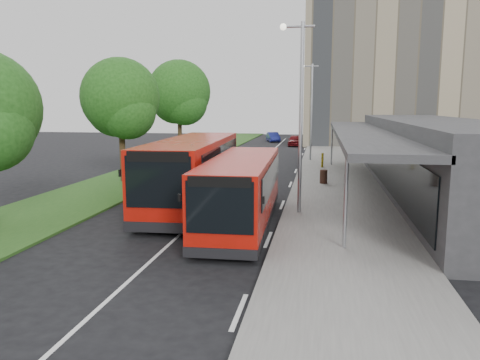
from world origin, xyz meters
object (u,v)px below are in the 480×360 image
Objects in this scene: litter_bin at (324,177)px; bollard at (322,160)px; lamp_post_far at (310,106)px; tree_mid at (121,102)px; car_near at (295,140)px; lamp_post_near at (299,106)px; bus_main at (242,191)px; bus_second at (193,172)px; tree_far at (179,96)px; car_far at (273,137)px.

bollard is (-0.07, 7.36, 0.13)m from litter_bin.
bollard is at bearing -77.09° from lamp_post_far.
tree_mid is 1.98× the size of car_near.
lamp_post_near is 2.07× the size of car_near.
bus_main is 2.51× the size of car_near.
tree_mid reaches higher than bollard.
lamp_post_far reaches higher than bollard.
car_near is at bearing 88.30° from bus_main.
car_near is at bearing 82.44° from bus_second.
tree_far is (-0.00, 12.00, 0.64)m from tree_mid.
bollard is at bearing -92.27° from car_far.
bus_main reaches higher than bollard.
lamp_post_far is at bearing -92.11° from car_far.
lamp_post_far reaches higher than bus_second.
car_near reaches higher than car_far.
lamp_post_near is (11.13, -19.05, -0.84)m from tree_far.
tree_far reaches higher than car_far.
tree_far reaches higher than lamp_post_far.
bus_main is at bearing -107.83° from litter_bin.
bus_second is (-2.86, 3.17, 0.24)m from bus_main.
bus_second reaches higher than car_far.
litter_bin is at bearing 70.41° from bus_main.
litter_bin is 7.36m from bollard.
tree_far is at bearing 137.74° from litter_bin.
litter_bin is (6.10, 6.90, -1.08)m from bus_second.
bollard is at bearing -81.74° from car_near.
bus_main is 12.04× the size of litter_bin.
lamp_post_far is 2.07× the size of car_near.
lamp_post_near reaches higher than bus_second.
lamp_post_near is at bearing -98.35° from litter_bin.
car_far is at bearing 80.47° from tree_mid.
lamp_post_far reaches higher than bus_main.
litter_bin is 0.21× the size of car_near.
bus_second reaches higher than car_near.
bus_second is 14.15× the size of litter_bin.
lamp_post_near is at bearing 44.58° from bus_main.
litter_bin is (12.29, -11.16, -5.01)m from tree_far.
bus_second is at bearing -95.32° from car_near.
bus_second is 10.62× the size of bollard.
lamp_post_near is 35.97m from car_near.
lamp_post_near reaches higher than bus_main.
lamp_post_near is 4.49m from bus_main.
car_far is (-0.37, 40.66, -1.00)m from bus_second.
car_far is (5.81, 22.60, -4.93)m from tree_far.
bollard is 0.28× the size of car_near.
bollard is (1.09, -4.75, -4.03)m from lamp_post_far.
bus_main reaches higher than litter_bin.
car_near is (-0.03, 37.86, -0.74)m from bus_main.
tree_mid is at bearing -130.68° from lamp_post_far.
lamp_post_far is (11.13, 0.95, -0.84)m from tree_far.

